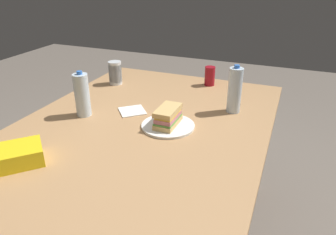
{
  "coord_description": "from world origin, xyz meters",
  "views": [
    {
      "loc": [
        -1.25,
        -0.64,
        1.48
      ],
      "look_at": [
        0.04,
        -0.13,
        0.82
      ],
      "focal_mm": 34.33,
      "sensor_mm": 36.0,
      "label": 1
    }
  ],
  "objects_px": {
    "chip_bag": "(11,156)",
    "water_bottle_tall": "(235,90)",
    "sandwich": "(168,117)",
    "water_bottle_spare": "(82,95)",
    "soda_can_red": "(210,76)",
    "paper_plate": "(168,126)",
    "plastic_cup_stack": "(115,73)",
    "dining_table": "(142,140)"
  },
  "relations": [
    {
      "from": "plastic_cup_stack",
      "to": "water_bottle_tall",
      "type": "bearing_deg",
      "value": -100.65
    },
    {
      "from": "soda_can_red",
      "to": "plastic_cup_stack",
      "type": "relative_size",
      "value": 0.82
    },
    {
      "from": "paper_plate",
      "to": "plastic_cup_stack",
      "type": "xyz_separation_m",
      "value": [
        0.45,
        0.55,
        0.07
      ]
    },
    {
      "from": "dining_table",
      "to": "paper_plate",
      "type": "relative_size",
      "value": 6.4
    },
    {
      "from": "water_bottle_spare",
      "to": "soda_can_red",
      "type": "bearing_deg",
      "value": -35.01
    },
    {
      "from": "dining_table",
      "to": "chip_bag",
      "type": "bearing_deg",
      "value": 146.86
    },
    {
      "from": "plastic_cup_stack",
      "to": "soda_can_red",
      "type": "bearing_deg",
      "value": -70.44
    },
    {
      "from": "paper_plate",
      "to": "chip_bag",
      "type": "distance_m",
      "value": 0.69
    },
    {
      "from": "sandwich",
      "to": "plastic_cup_stack",
      "type": "relative_size",
      "value": 1.22
    },
    {
      "from": "soda_can_red",
      "to": "water_bottle_spare",
      "type": "distance_m",
      "value": 0.84
    },
    {
      "from": "soda_can_red",
      "to": "chip_bag",
      "type": "bearing_deg",
      "value": 158.17
    },
    {
      "from": "soda_can_red",
      "to": "water_bottle_tall",
      "type": "distance_m",
      "value": 0.43
    },
    {
      "from": "water_bottle_tall",
      "to": "plastic_cup_stack",
      "type": "height_order",
      "value": "water_bottle_tall"
    },
    {
      "from": "water_bottle_tall",
      "to": "soda_can_red",
      "type": "bearing_deg",
      "value": 32.54
    },
    {
      "from": "paper_plate",
      "to": "soda_can_red",
      "type": "bearing_deg",
      "value": -2.33
    },
    {
      "from": "soda_can_red",
      "to": "water_bottle_tall",
      "type": "relative_size",
      "value": 0.48
    },
    {
      "from": "paper_plate",
      "to": "sandwich",
      "type": "height_order",
      "value": "sandwich"
    },
    {
      "from": "paper_plate",
      "to": "sandwich",
      "type": "xyz_separation_m",
      "value": [
        0.0,
        0.0,
        0.05
      ]
    },
    {
      "from": "paper_plate",
      "to": "plastic_cup_stack",
      "type": "relative_size",
      "value": 1.73
    },
    {
      "from": "paper_plate",
      "to": "plastic_cup_stack",
      "type": "height_order",
      "value": "plastic_cup_stack"
    },
    {
      "from": "water_bottle_tall",
      "to": "paper_plate",
      "type": "bearing_deg",
      "value": 139.51
    },
    {
      "from": "chip_bag",
      "to": "water_bottle_tall",
      "type": "height_order",
      "value": "water_bottle_tall"
    },
    {
      "from": "dining_table",
      "to": "plastic_cup_stack",
      "type": "height_order",
      "value": "plastic_cup_stack"
    },
    {
      "from": "sandwich",
      "to": "chip_bag",
      "type": "relative_size",
      "value": 0.79
    },
    {
      "from": "water_bottle_tall",
      "to": "chip_bag",
      "type": "bearing_deg",
      "value": 139.62
    },
    {
      "from": "dining_table",
      "to": "paper_plate",
      "type": "bearing_deg",
      "value": -73.74
    },
    {
      "from": "paper_plate",
      "to": "soda_can_red",
      "type": "height_order",
      "value": "soda_can_red"
    },
    {
      "from": "soda_can_red",
      "to": "plastic_cup_stack",
      "type": "bearing_deg",
      "value": 109.56
    },
    {
      "from": "chip_bag",
      "to": "water_bottle_spare",
      "type": "relative_size",
      "value": 0.97
    },
    {
      "from": "sandwich",
      "to": "dining_table",
      "type": "bearing_deg",
      "value": 108.06
    },
    {
      "from": "chip_bag",
      "to": "water_bottle_tall",
      "type": "distance_m",
      "value": 1.08
    },
    {
      "from": "dining_table",
      "to": "sandwich",
      "type": "relative_size",
      "value": 9.06
    },
    {
      "from": "soda_can_red",
      "to": "chip_bag",
      "type": "relative_size",
      "value": 0.53
    },
    {
      "from": "water_bottle_tall",
      "to": "water_bottle_spare",
      "type": "bearing_deg",
      "value": 115.09
    },
    {
      "from": "sandwich",
      "to": "water_bottle_spare",
      "type": "relative_size",
      "value": 0.77
    },
    {
      "from": "soda_can_red",
      "to": "paper_plate",
      "type": "bearing_deg",
      "value": 177.67
    },
    {
      "from": "dining_table",
      "to": "water_bottle_tall",
      "type": "height_order",
      "value": "water_bottle_tall"
    },
    {
      "from": "plastic_cup_stack",
      "to": "sandwich",
      "type": "bearing_deg",
      "value": -129.04
    },
    {
      "from": "paper_plate",
      "to": "water_bottle_tall",
      "type": "bearing_deg",
      "value": -40.49
    },
    {
      "from": "paper_plate",
      "to": "chip_bag",
      "type": "bearing_deg",
      "value": 139.69
    },
    {
      "from": "paper_plate",
      "to": "soda_can_red",
      "type": "relative_size",
      "value": 2.11
    },
    {
      "from": "dining_table",
      "to": "water_bottle_spare",
      "type": "xyz_separation_m",
      "value": [
        0.0,
        0.33,
        0.19
      ]
    }
  ]
}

